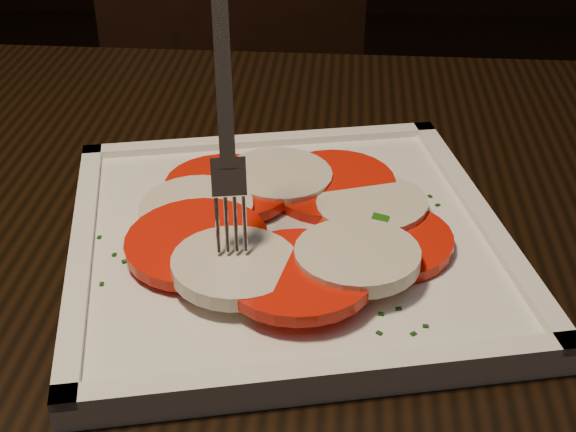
# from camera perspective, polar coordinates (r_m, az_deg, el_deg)

# --- Properties ---
(table) EXTENTS (1.23, 0.85, 0.75)m
(table) POSITION_cam_1_polar(r_m,az_deg,el_deg) (0.63, -4.96, -10.04)
(table) COLOR black
(table) RESTS_ON ground
(chair) EXTENTS (0.53, 0.53, 0.93)m
(chair) POSITION_cam_1_polar(r_m,az_deg,el_deg) (1.24, -2.41, 6.21)
(chair) COLOR black
(chair) RESTS_ON ground
(plate) EXTENTS (0.35, 0.35, 0.01)m
(plate) POSITION_cam_1_polar(r_m,az_deg,el_deg) (0.57, -0.00, -1.93)
(plate) COLOR white
(plate) RESTS_ON table
(caprese_salad) EXTENTS (0.25, 0.23, 0.02)m
(caprese_salad) POSITION_cam_1_polar(r_m,az_deg,el_deg) (0.56, -0.00, -0.45)
(caprese_salad) COLOR red
(caprese_salad) RESTS_ON plate
(fork) EXTENTS (0.04, 0.07, 0.19)m
(fork) POSITION_cam_1_polar(r_m,az_deg,el_deg) (0.50, -4.59, 8.94)
(fork) COLOR white
(fork) RESTS_ON caprese_salad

